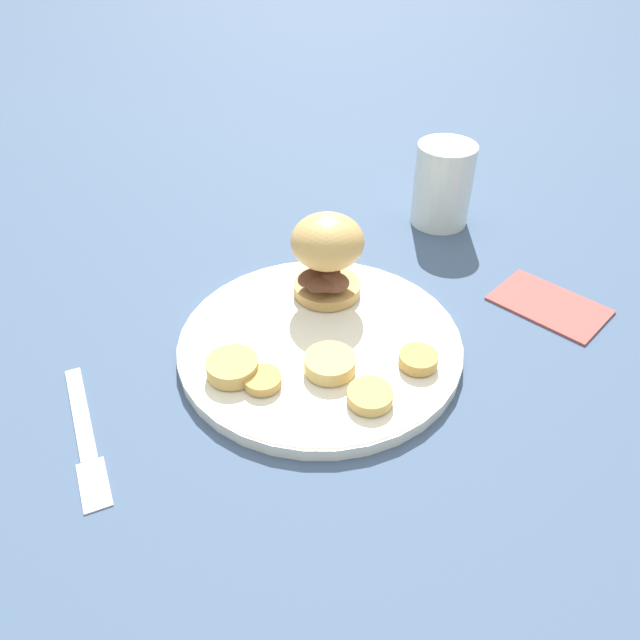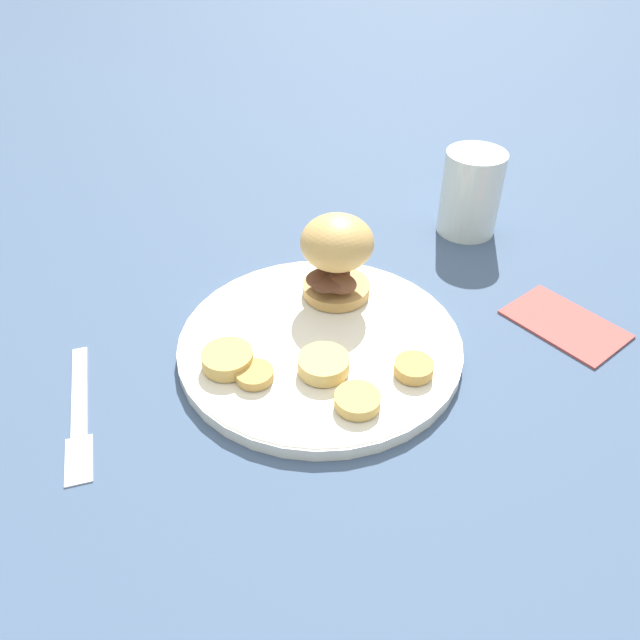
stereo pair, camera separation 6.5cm
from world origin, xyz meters
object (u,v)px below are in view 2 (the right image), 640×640
object	(u,v)px
dinner_plate	(320,343)
drinking_glass	(471,193)
sandwich	(336,255)
fork	(79,411)

from	to	relation	value
dinner_plate	drinking_glass	xyz separation A→B (m)	(0.32, 0.04, 0.05)
drinking_glass	sandwich	bearing A→B (deg)	179.56
dinner_plate	fork	xyz separation A→B (m)	(-0.23, 0.09, -0.01)
sandwich	fork	bearing A→B (deg)	171.17
dinner_plate	sandwich	bearing A→B (deg)	33.88
fork	dinner_plate	bearing A→B (deg)	-21.73
dinner_plate	fork	world-z (taller)	dinner_plate
dinner_plate	fork	size ratio (longest dim) A/B	1.76
dinner_plate	sandwich	world-z (taller)	sandwich
sandwich	fork	xyz separation A→B (m)	(-0.30, 0.05, -0.07)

